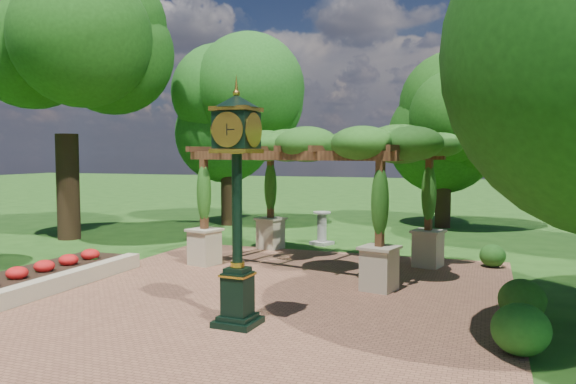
% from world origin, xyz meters
% --- Properties ---
extents(ground, '(120.00, 120.00, 0.00)m').
position_xyz_m(ground, '(0.00, 0.00, 0.00)').
color(ground, '#1E4714').
rests_on(ground, ground).
extents(brick_plaza, '(10.00, 12.00, 0.04)m').
position_xyz_m(brick_plaza, '(0.00, 1.00, 0.02)').
color(brick_plaza, brown).
rests_on(brick_plaza, ground).
extents(border_wall, '(0.35, 5.00, 0.40)m').
position_xyz_m(border_wall, '(-4.60, 0.50, 0.20)').
color(border_wall, '#C6B793').
rests_on(border_wall, ground).
extents(flower_bed, '(1.50, 5.00, 0.36)m').
position_xyz_m(flower_bed, '(-5.50, 0.50, 0.18)').
color(flower_bed, red).
rests_on(flower_bed, ground).
extents(pedestal_clock, '(0.87, 0.87, 4.16)m').
position_xyz_m(pedestal_clock, '(0.22, -0.77, 2.49)').
color(pedestal_clock, black).
rests_on(pedestal_clock, brick_plaza).
extents(pergola, '(6.77, 5.12, 3.80)m').
position_xyz_m(pergola, '(-0.02, 4.77, 3.12)').
color(pergola, '#BBAE8B').
rests_on(pergola, brick_plaza).
extents(sundial, '(0.80, 0.80, 1.12)m').
position_xyz_m(sundial, '(-0.90, 8.43, 0.49)').
color(sundial, '#97968F').
rests_on(sundial, ground).
extents(shrub_front, '(1.14, 1.14, 0.79)m').
position_xyz_m(shrub_front, '(4.89, -0.68, 0.44)').
color(shrub_front, '#23611B').
rests_on(shrub_front, brick_plaza).
extents(shrub_mid, '(1.12, 1.12, 0.77)m').
position_xyz_m(shrub_mid, '(5.00, 1.22, 0.42)').
color(shrub_mid, '#245818').
rests_on(shrub_mid, brick_plaza).
extents(shrub_back, '(0.85, 0.85, 0.61)m').
position_xyz_m(shrub_back, '(4.53, 6.19, 0.35)').
color(shrub_back, '#255A1A').
rests_on(shrub_back, brick_plaza).
extents(tree_west_near, '(5.38, 5.38, 9.76)m').
position_xyz_m(tree_west_near, '(-9.84, 6.55, 6.70)').
color(tree_west_near, black).
rests_on(tree_west_near, ground).
extents(tree_west_far, '(4.27, 4.27, 6.87)m').
position_xyz_m(tree_west_far, '(-6.14, 12.06, 4.72)').
color(tree_west_far, black).
rests_on(tree_west_far, ground).
extents(tree_north, '(4.60, 4.60, 6.59)m').
position_xyz_m(tree_north, '(2.62, 14.33, 4.53)').
color(tree_north, '#322014').
rests_on(tree_north, ground).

